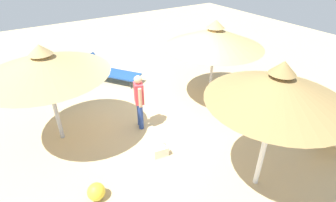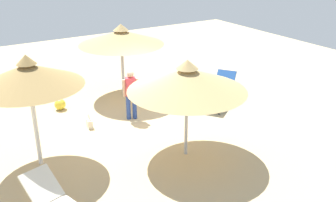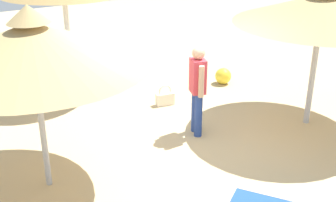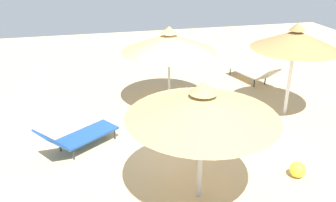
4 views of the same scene
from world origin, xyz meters
name	(u,v)px [view 2 (image 2 of 4)]	position (x,y,z in m)	size (l,w,h in m)	color
ground	(150,128)	(0.00, 0.00, -0.05)	(24.00, 24.00, 0.10)	tan
parasol_umbrella_near_right	(187,80)	(1.82, 0.03, 1.99)	(2.86, 2.86, 2.48)	#B2B2B7
parasol_umbrella_edge	(28,75)	(0.34, -3.21, 2.26)	(2.44, 2.44, 2.73)	white
parasol_umbrella_near_left	(121,37)	(-2.70, 0.49, 2.04)	(2.84, 2.84, 2.48)	#B2B2B7
lounge_chair_front	(219,92)	(-0.37, 2.87, 0.39)	(1.71, 2.04, 0.85)	#1E478C
person_standing_back	(131,92)	(-0.77, -0.18, 0.86)	(0.30, 0.46, 1.52)	navy
handbag	(89,122)	(-0.92, -1.47, 0.14)	(0.37, 0.19, 0.41)	beige
beach_ball	(60,104)	(-2.59, -1.81, 0.18)	(0.35, 0.35, 0.35)	yellow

